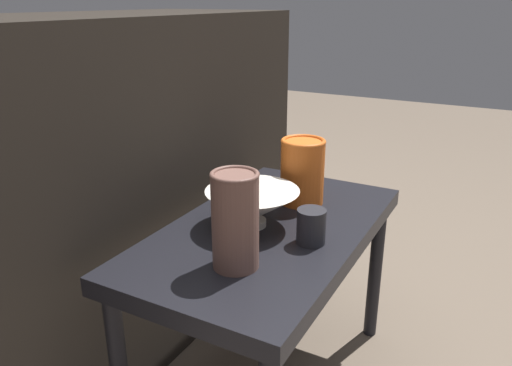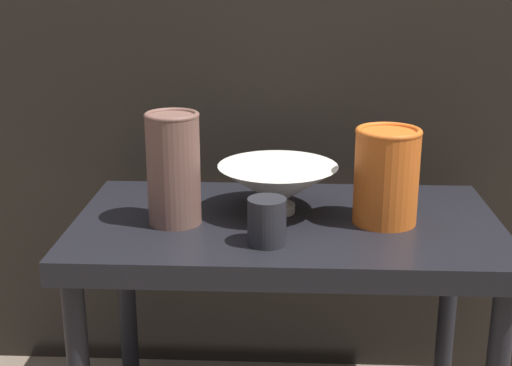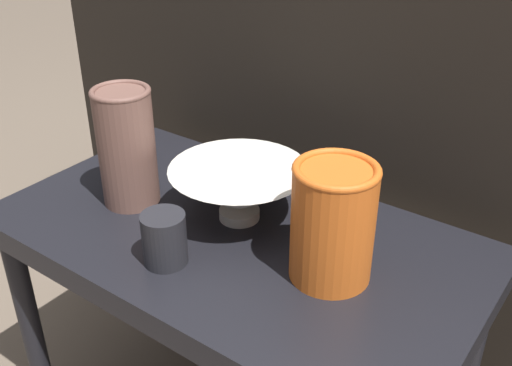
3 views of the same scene
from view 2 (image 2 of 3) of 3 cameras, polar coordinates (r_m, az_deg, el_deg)
name	(u,v)px [view 2 (image 2 of 3)]	position (r m, az deg, el deg)	size (l,w,h in m)	color
table	(286,248)	(1.25, 2.44, -5.18)	(0.73, 0.41, 0.45)	black
couch_backdrop	(288,145)	(1.73, 2.56, 3.09)	(1.32, 0.50, 0.89)	black
bowl	(277,185)	(1.25, 1.73, -0.18)	(0.21, 0.21, 0.09)	silver
vase_textured_left	(173,167)	(1.19, -6.63, 1.25)	(0.09, 0.09, 0.19)	brown
vase_colorful_right	(386,175)	(1.21, 10.37, 0.67)	(0.11, 0.11, 0.16)	orange
cup	(267,221)	(1.11, 0.85, -3.09)	(0.06, 0.06, 0.07)	#232328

